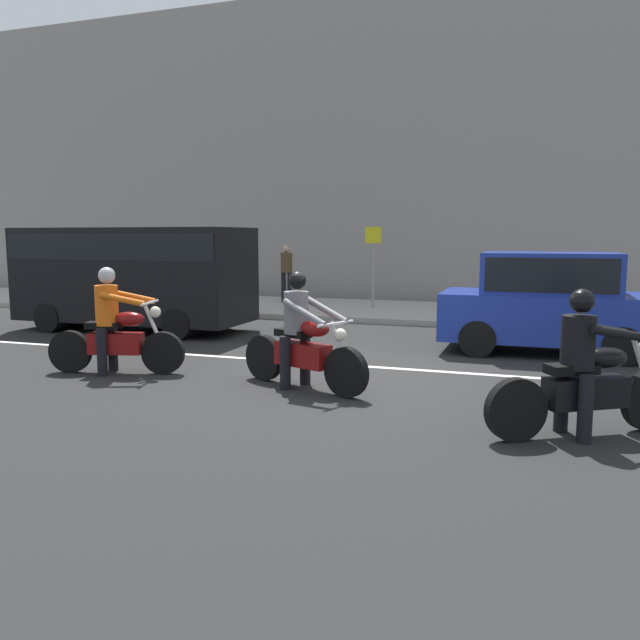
{
  "coord_description": "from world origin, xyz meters",
  "views": [
    {
      "loc": [
        2.63,
        -8.87,
        2.08
      ],
      "look_at": [
        -0.27,
        -0.39,
        0.9
      ],
      "focal_mm": 35.83,
      "sensor_mm": 36.0,
      "label": 1
    }
  ],
  "objects": [
    {
      "name": "parked_hatchback_cobalt_blue",
      "position": [
        2.82,
        3.11,
        0.93
      ],
      "size": [
        3.69,
        1.76,
        1.8
      ],
      "color": "navy",
      "rests_on": "ground_plane"
    },
    {
      "name": "ground_plane",
      "position": [
        0.0,
        0.0,
        0.0
      ],
      "size": [
        80.0,
        80.0,
        0.0
      ],
      "primitive_type": "plane",
      "color": "#242424"
    },
    {
      "name": "building_facade",
      "position": [
        0.0,
        11.4,
        4.8
      ],
      "size": [
        40.0,
        1.4,
        9.6
      ],
      "primitive_type": "cube",
      "color": "gray",
      "rests_on": "ground_plane"
    },
    {
      "name": "motorcycle_with_rider_gray",
      "position": [
        -0.39,
        -0.8,
        0.65
      ],
      "size": [
        2.08,
        1.03,
        1.61
      ],
      "color": "black",
      "rests_on": "ground_plane"
    },
    {
      "name": "lane_marking_stripe",
      "position": [
        0.98,
        0.9,
        0.0
      ],
      "size": [
        18.0,
        0.14,
        0.01
      ],
      "primitive_type": "cube",
      "color": "silver",
      "rests_on": "ground_plane"
    },
    {
      "name": "motorcycle_with_rider_black_leather",
      "position": [
        3.14,
        -1.84,
        0.64
      ],
      "size": [
        1.97,
        1.31,
        1.55
      ],
      "color": "black",
      "rests_on": "ground_plane"
    },
    {
      "name": "motorcycle_with_rider_orange_stripe",
      "position": [
        -3.43,
        -0.82,
        0.66
      ],
      "size": [
        2.07,
        0.8,
        1.62
      ],
      "color": "black",
      "rests_on": "ground_plane"
    },
    {
      "name": "sidewalk_slab",
      "position": [
        0.0,
        8.0,
        0.07
      ],
      "size": [
        40.0,
        4.4,
        0.14
      ],
      "primitive_type": "cube",
      "color": "#A8A399",
      "rests_on": "ground_plane"
    },
    {
      "name": "street_sign_post",
      "position": [
        -1.65,
        8.08,
        1.5
      ],
      "size": [
        0.44,
        0.08,
        2.22
      ],
      "color": "gray",
      "rests_on": "sidewalk_slab"
    },
    {
      "name": "pedestrian_bystander",
      "position": [
        -4.42,
        8.66,
        1.12
      ],
      "size": [
        0.34,
        0.34,
        1.67
      ],
      "color": "black",
      "rests_on": "sidewalk_slab"
    },
    {
      "name": "parked_van_black",
      "position": [
        -5.83,
        3.12,
        1.32
      ],
      "size": [
        5.17,
        1.96,
        2.26
      ],
      "color": "black",
      "rests_on": "ground_plane"
    }
  ]
}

